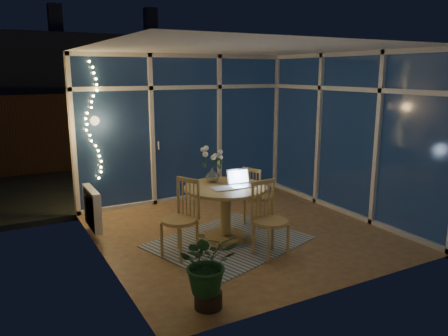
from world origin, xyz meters
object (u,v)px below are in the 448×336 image
(flower_vase, at_px, (212,175))
(laptop, at_px, (242,178))
(chair_right, at_px, (258,196))
(chair_front, at_px, (271,220))
(chair_left, at_px, (179,218))
(potted_plant, at_px, (208,272))
(dining_table, at_px, (225,213))

(flower_vase, bearing_deg, laptop, -60.11)
(chair_right, height_order, chair_front, chair_front)
(chair_left, bearing_deg, chair_right, 83.49)
(flower_vase, bearing_deg, potted_plant, -118.36)
(chair_front, bearing_deg, dining_table, 103.25)
(chair_front, xyz_separation_m, potted_plant, (-1.24, -0.72, -0.11))
(chair_right, xyz_separation_m, potted_plant, (-1.74, -1.79, -0.08))
(chair_right, bearing_deg, dining_table, 94.01)
(chair_front, relative_size, laptop, 2.95)
(chair_front, bearing_deg, potted_plant, -153.38)
(potted_plant, bearing_deg, chair_front, 30.26)
(flower_vase, distance_m, potted_plant, 2.10)
(flower_vase, xyz_separation_m, potted_plant, (-0.97, -1.79, -0.50))
(chair_front, relative_size, potted_plant, 1.28)
(chair_right, distance_m, potted_plant, 2.50)
(chair_front, height_order, potted_plant, chair_front)
(flower_vase, height_order, potted_plant, flower_vase)
(chair_left, xyz_separation_m, laptop, (0.97, 0.09, 0.39))
(chair_left, distance_m, flower_vase, 0.96)
(chair_left, bearing_deg, laptop, 70.40)
(chair_front, relative_size, flower_vase, 4.64)
(chair_front, height_order, flower_vase, flower_vase)
(chair_right, bearing_deg, potted_plant, 117.01)
(dining_table, xyz_separation_m, laptop, (0.20, -0.11, 0.51))
(laptop, bearing_deg, chair_front, -82.09)
(chair_front, bearing_deg, flower_vase, 100.68)
(dining_table, xyz_separation_m, chair_left, (-0.77, -0.20, 0.12))
(chair_left, distance_m, potted_plant, 1.31)
(chair_right, xyz_separation_m, chair_front, (-0.51, -1.07, 0.02))
(dining_table, bearing_deg, laptop, -28.40)
(potted_plant, bearing_deg, laptop, 48.85)
(chair_left, distance_m, chair_right, 1.59)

